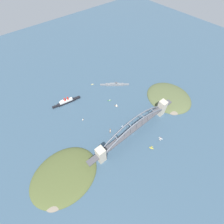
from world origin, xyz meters
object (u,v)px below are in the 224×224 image
(ocean_liner, at_px, (66,102))
(seaplane_second_in_formation, at_px, (151,148))
(small_boat_5, at_px, (122,126))
(small_boat_3, at_px, (110,131))
(harbor_arch_bridge, at_px, (134,128))
(small_boat_1, at_px, (117,105))
(small_boat_4, at_px, (109,100))
(small_boat_0, at_px, (92,84))
(seaplane_taxiing_near_bridge, at_px, (160,139))
(naval_cruiser, at_px, (115,84))
(small_boat_2, at_px, (83,119))

(ocean_liner, height_order, seaplane_second_in_formation, ocean_liner)
(small_boat_5, bearing_deg, small_boat_3, 163.10)
(harbor_arch_bridge, relative_size, small_boat_1, 21.68)
(small_boat_3, distance_m, small_boat_4, 99.27)
(harbor_arch_bridge, height_order, ocean_liner, harbor_arch_bridge)
(small_boat_3, relative_size, small_boat_5, 1.36)
(harbor_arch_bridge, xyz_separation_m, small_boat_0, (26.52, 204.24, -24.81))
(ocean_liner, relative_size, small_boat_1, 6.70)
(small_boat_1, relative_size, small_boat_4, 1.13)
(small_boat_1, xyz_separation_m, small_boat_5, (-32.41, -58.60, -2.30))
(seaplane_second_in_formation, bearing_deg, small_boat_0, 85.16)
(seaplane_taxiing_near_bridge, bearing_deg, small_boat_1, 94.88)
(small_boat_1, relative_size, small_boat_3, 1.30)
(harbor_arch_bridge, xyz_separation_m, ocean_liner, (-71.31, 189.73, -20.46))
(small_boat_4, height_order, small_boat_5, small_boat_5)
(naval_cruiser, bearing_deg, small_boat_0, 138.05)
(naval_cruiser, bearing_deg, ocean_liner, 168.11)
(naval_cruiser, height_order, seaplane_second_in_formation, naval_cruiser)
(small_boat_3, xyz_separation_m, small_boat_5, (30.72, -9.33, 2.46))
(small_boat_4, bearing_deg, small_boat_0, 88.79)
(ocean_liner, bearing_deg, seaplane_taxiing_near_bridge, -65.49)
(small_boat_1, bearing_deg, harbor_arch_bridge, -105.98)
(seaplane_second_in_formation, height_order, small_boat_2, small_boat_2)
(small_boat_0, height_order, small_boat_5, small_boat_5)
(harbor_arch_bridge, distance_m, naval_cruiser, 177.79)
(small_boat_1, bearing_deg, naval_cruiser, 52.57)
(naval_cruiser, relative_size, small_boat_3, 7.78)
(small_boat_2, height_order, small_boat_4, small_boat_2)
(small_boat_4, distance_m, small_boat_5, 92.45)
(seaplane_taxiing_near_bridge, bearing_deg, harbor_arch_bridge, 127.13)
(naval_cruiser, bearing_deg, small_boat_1, -127.43)
(seaplane_second_in_formation, distance_m, small_boat_0, 257.67)
(ocean_liner, distance_m, small_boat_1, 138.52)
(seaplane_taxiing_near_bridge, xyz_separation_m, small_boat_5, (-44.51, 83.20, 1.00))
(seaplane_second_in_formation, height_order, small_boat_0, seaplane_second_in_formation)
(ocean_liner, height_order, seaplane_taxiing_near_bridge, ocean_liner)
(ocean_liner, distance_m, small_boat_4, 118.91)
(seaplane_second_in_formation, height_order, small_boat_4, seaplane_second_in_formation)
(harbor_arch_bridge, relative_size, seaplane_second_in_formation, 26.99)
(naval_cruiser, bearing_deg, small_boat_3, -134.53)
(small_boat_3, bearing_deg, ocean_liner, 103.08)
(small_boat_2, bearing_deg, seaplane_second_in_formation, -65.73)
(ocean_liner, xyz_separation_m, naval_cruiser, (148.82, -31.32, -2.06))
(ocean_liner, relative_size, seaplane_taxiing_near_bridge, 8.07)
(small_boat_0, height_order, small_boat_1, small_boat_1)
(small_boat_3, bearing_deg, small_boat_4, 51.55)
(naval_cruiser, xyz_separation_m, small_boat_1, (-51.38, -67.13, 2.50))
(harbor_arch_bridge, bearing_deg, small_boat_5, 100.86)
(harbor_arch_bridge, height_order, seaplane_second_in_formation, harbor_arch_bridge)
(harbor_arch_bridge, distance_m, seaplane_second_in_formation, 57.68)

